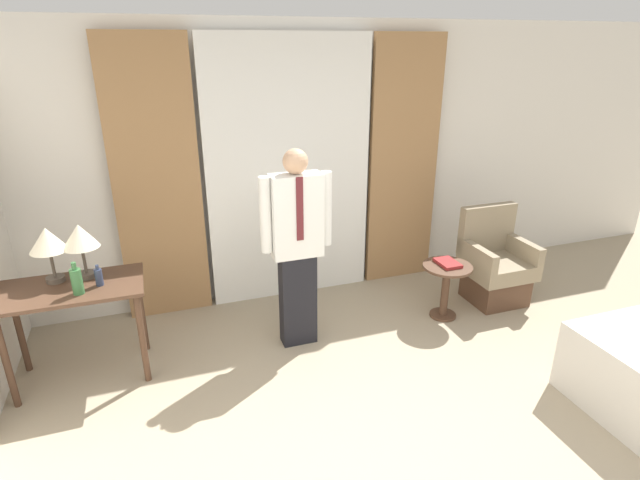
% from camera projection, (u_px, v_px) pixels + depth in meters
% --- Properties ---
extents(wall_back, '(10.00, 0.06, 2.70)m').
position_uv_depth(wall_back, '(286.00, 165.00, 4.96)').
color(wall_back, silver).
rests_on(wall_back, ground_plane).
extents(curtain_sheer_center, '(1.64, 0.06, 2.58)m').
position_uv_depth(curtain_sheer_center, '(290.00, 174.00, 4.87)').
color(curtain_sheer_center, white).
rests_on(curtain_sheer_center, ground_plane).
extents(curtain_drape_left, '(0.77, 0.06, 2.58)m').
position_uv_depth(curtain_drape_left, '(157.00, 185.00, 4.49)').
color(curtain_drape_left, '#997047').
rests_on(curtain_drape_left, ground_plane).
extents(curtain_drape_right, '(0.77, 0.06, 2.58)m').
position_uv_depth(curtain_drape_right, '(403.00, 164.00, 5.25)').
color(curtain_drape_right, '#997047').
rests_on(curtain_drape_right, ground_plane).
extents(desk, '(1.03, 0.58, 0.79)m').
position_uv_depth(desk, '(73.00, 302.00, 3.76)').
color(desk, '#4C3323').
rests_on(desk, ground_plane).
extents(table_lamp_left, '(0.27, 0.27, 0.43)m').
position_uv_depth(table_lamp_left, '(48.00, 242.00, 3.68)').
color(table_lamp_left, '#4C4238').
rests_on(table_lamp_left, desk).
extents(table_lamp_right, '(0.27, 0.27, 0.43)m').
position_uv_depth(table_lamp_right, '(80.00, 238.00, 3.75)').
color(table_lamp_right, '#4C4238').
rests_on(table_lamp_right, desk).
extents(bottle_near_edge, '(0.08, 0.08, 0.25)m').
position_uv_depth(bottle_near_edge, '(77.00, 281.00, 3.58)').
color(bottle_near_edge, '#336638').
rests_on(bottle_near_edge, desk).
extents(bottle_by_lamp, '(0.06, 0.06, 0.16)m').
position_uv_depth(bottle_by_lamp, '(99.00, 277.00, 3.71)').
color(bottle_by_lamp, '#2D3851').
rests_on(bottle_by_lamp, desk).
extents(person, '(0.60, 0.21, 1.73)m').
position_uv_depth(person, '(297.00, 243.00, 4.11)').
color(person, black).
rests_on(person, ground_plane).
extents(armchair, '(0.61, 0.57, 0.96)m').
position_uv_depth(armchair, '(495.00, 268.00, 5.06)').
color(armchair, '#4C3323').
rests_on(armchair, ground_plane).
extents(side_table, '(0.46, 0.46, 0.54)m').
position_uv_depth(side_table, '(446.00, 282.00, 4.73)').
color(side_table, '#4C3323').
rests_on(side_table, ground_plane).
extents(book, '(0.18, 0.25, 0.03)m').
position_uv_depth(book, '(448.00, 263.00, 4.68)').
color(book, maroon).
rests_on(book, side_table).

